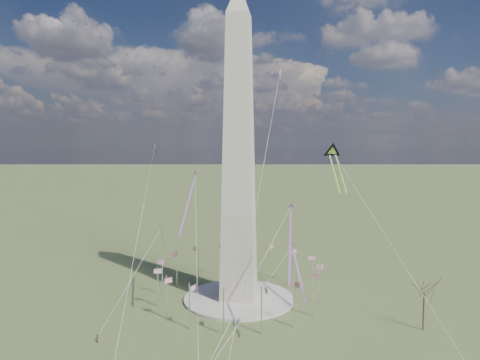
# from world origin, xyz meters

# --- Properties ---
(ground) EXTENTS (2000.00, 2000.00, 0.00)m
(ground) POSITION_xyz_m (0.00, 0.00, 0.00)
(ground) COLOR #486432
(ground) RESTS_ON ground
(plaza) EXTENTS (36.00, 36.00, 0.80)m
(plaza) POSITION_xyz_m (0.00, 0.00, 0.40)
(plaza) COLOR beige
(plaza) RESTS_ON ground
(washington_monument) EXTENTS (15.56, 15.56, 100.00)m
(washington_monument) POSITION_xyz_m (0.00, 0.00, 47.95)
(washington_monument) COLOR beige
(washington_monument) RESTS_ON plaza
(flagpole_ring) EXTENTS (54.40, 54.40, 13.00)m
(flagpole_ring) POSITION_xyz_m (-0.00, -0.00, 7.27)
(flagpole_ring) COLOR silver
(flagpole_ring) RESTS_ON ground
(tree_near) EXTENTS (8.99, 8.99, 15.74)m
(tree_near) POSITION_xyz_m (53.53, -14.83, 11.22)
(tree_near) COLOR #4A3A2D
(tree_near) RESTS_ON ground
(person_west) EXTENTS (1.18, 1.10, 1.94)m
(person_west) POSITION_xyz_m (-31.32, -35.20, 0.97)
(person_west) COLOR gray
(person_west) RESTS_ON ground
(kite_delta_black) EXTENTS (7.50, 19.05, 15.57)m
(kite_delta_black) POSITION_xyz_m (30.26, 15.52, 47.36)
(kite_delta_black) COLOR black
(kite_delta_black) RESTS_ON ground
(kite_diamond_purple) EXTENTS (1.60, 2.69, 8.55)m
(kite_diamond_purple) POSITION_xyz_m (-25.85, 0.34, 22.58)
(kite_diamond_purple) COLOR navy
(kite_diamond_purple) RESTS_ON ground
(kite_streamer_left) EXTENTS (2.27, 24.10, 16.55)m
(kite_streamer_left) POSITION_xyz_m (17.32, -20.18, 27.65)
(kite_streamer_left) COLOR #FF283E
(kite_streamer_left) RESTS_ON ground
(kite_streamer_mid) EXTENTS (3.02, 23.85, 16.37)m
(kite_streamer_mid) POSITION_xyz_m (-13.40, -9.35, 36.09)
(kite_streamer_mid) COLOR #FF283E
(kite_streamer_mid) RESTS_ON ground
(kite_streamer_right) EXTENTS (5.80, 19.19, 13.38)m
(kite_streamer_right) POSITION_xyz_m (18.73, 1.92, 11.87)
(kite_streamer_right) COLOR #FF283E
(kite_streamer_right) RESTS_ON ground
(kite_small_red) EXTENTS (1.22, 2.02, 4.71)m
(kite_small_red) POSITION_xyz_m (-40.69, 35.42, 50.11)
(kite_small_red) COLOR red
(kite_small_red) RESTS_ON ground
(kite_small_white) EXTENTS (1.61, 1.42, 4.28)m
(kite_small_white) POSITION_xyz_m (9.84, 50.47, 81.15)
(kite_small_white) COLOR white
(kite_small_white) RESTS_ON ground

